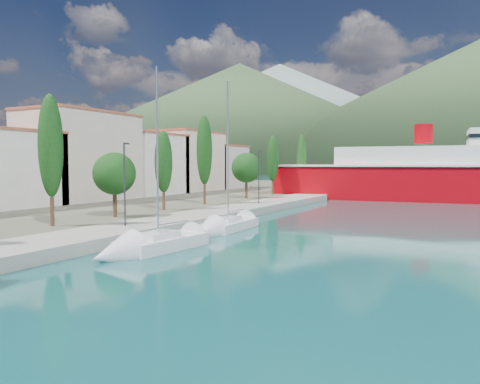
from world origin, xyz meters
The scene contains 8 objects.
ground centered at (0.00, 120.00, 0.00)m, with size 1400.00×1400.00×0.00m, color #114E4F.
quay centered at (-9.00, 26.00, 0.40)m, with size 5.00×88.00×0.80m, color gray.
land_strip centered at (-47.00, 36.00, 0.35)m, with size 70.00×148.00×0.70m, color #565644.
town_buildings centered at (-32.00, 36.91, 5.57)m, with size 9.20×69.20×11.30m.
tree_row centered at (-14.42, 32.24, 5.58)m, with size 4.04×65.93×10.22m.
lamp_posts centered at (-9.00, 14.31, 4.08)m, with size 0.15×43.05×6.06m.
sailboat_near centered at (-3.89, 8.53, 0.33)m, with size 3.37×8.72×12.23m.
sailboat_mid centered at (-4.10, 18.19, 0.31)m, with size 2.74×9.00×12.82m.
Camera 1 is at (13.96, -12.88, 5.30)m, focal length 35.00 mm.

